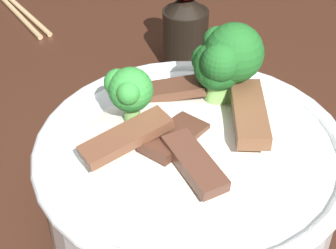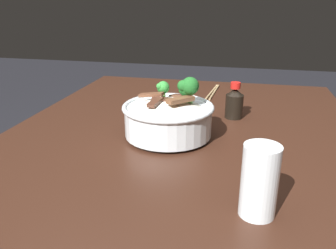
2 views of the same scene
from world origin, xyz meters
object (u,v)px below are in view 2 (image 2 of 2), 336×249
Objects in this scene: soy_sauce_bottle at (234,103)px; chopsticks_pair at (213,92)px; rice_bowl at (169,116)px; drinking_glass at (259,185)px.

chopsticks_pair is at bearing 17.89° from soy_sauce_bottle.
chopsticks_pair is 0.28m from soy_sauce_bottle.
rice_bowl is 2.15× the size of soy_sauce_bottle.
soy_sauce_bottle is at bearing 6.74° from drinking_glass.
drinking_glass is 0.49m from soy_sauce_bottle.
rice_bowl is 0.46m from chopsticks_pair.
soy_sauce_bottle reaches higher than chopsticks_pair.
drinking_glass is 0.61× the size of chopsticks_pair.
rice_bowl reaches higher than chopsticks_pair.
drinking_glass is 0.77m from chopsticks_pair.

